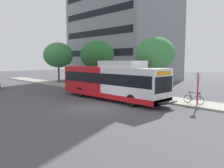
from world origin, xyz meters
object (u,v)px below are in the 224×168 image
transit_bus (111,82)px  street_tree_far_block (58,55)px  bicycle_parked (194,99)px  street_tree_mid_block (97,55)px  street_tree_near_stop (155,54)px  bus_stop_sign_pole (198,86)px

transit_bus → street_tree_far_block: 17.73m
bicycle_parked → street_tree_mid_block: (1.31, 13.64, 3.77)m
street_tree_mid_block → street_tree_far_block: 9.98m
transit_bus → street_tree_mid_block: 8.54m
street_tree_near_stop → street_tree_mid_block: size_ratio=0.97×
bus_stop_sign_pole → street_tree_mid_block: size_ratio=0.43×
transit_bus → street_tree_mid_block: street_tree_mid_block is taller
transit_bus → bus_stop_sign_pole: 7.64m
bicycle_parked → street_tree_far_block: 23.99m
transit_bus → street_tree_near_stop: 5.34m
bus_stop_sign_pole → street_tree_far_block: bearing=84.9°
bus_stop_sign_pole → street_tree_mid_block: street_tree_mid_block is taller
transit_bus → bicycle_parked: transit_bus is taller
street_tree_mid_block → street_tree_far_block: (0.30, 9.97, 0.18)m
street_tree_near_stop → street_tree_mid_block: (0.01, 8.85, -0.00)m
transit_bus → street_tree_near_stop: street_tree_near_stop is taller
transit_bus → street_tree_far_block: size_ratio=1.92×
transit_bus → bus_stop_sign_pole: bearing=-71.7°
bicycle_parked → street_tree_far_block: (1.61, 23.61, 3.95)m
bus_stop_sign_pole → street_tree_near_stop: bearing=71.0°
street_tree_far_block → bicycle_parked: bearing=-93.9°
bicycle_parked → street_tree_mid_block: 14.21m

